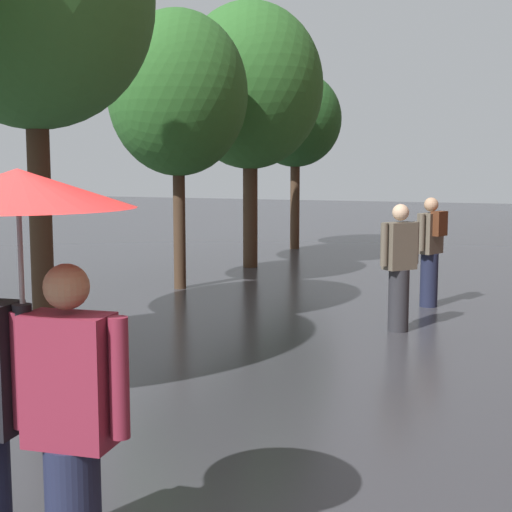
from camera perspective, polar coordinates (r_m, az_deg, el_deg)
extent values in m
cylinder|color=#473323|center=(9.17, -16.21, 2.57)|extent=(0.27, 0.27, 2.88)
ellipsoid|color=#387533|center=(9.33, -16.77, 18.34)|extent=(2.79, 2.79, 2.95)
cylinder|color=#473323|center=(12.63, -5.91, 2.57)|extent=(0.21, 0.21, 2.26)
ellipsoid|color=#2D6628|center=(12.65, -6.04, 12.34)|extent=(2.33, 2.33, 2.73)
cylinder|color=#473323|center=(15.23, -0.44, 3.69)|extent=(0.30, 0.30, 2.43)
ellipsoid|color=#2D6628|center=(15.28, -0.45, 12.95)|extent=(2.94, 2.94, 3.33)
cylinder|color=#473323|center=(18.60, 3.01, 4.15)|extent=(0.23, 0.23, 2.33)
ellipsoid|color=#235623|center=(18.61, 3.05, 10.46)|extent=(2.27, 2.27, 2.34)
cylinder|color=black|center=(3.64, -17.39, -7.96)|extent=(0.09, 0.09, 0.57)
cube|color=maroon|center=(3.54, -14.15, -9.25)|extent=(0.42, 0.26, 0.62)
sphere|color=#9E7051|center=(3.44, -14.36, -2.30)|extent=(0.21, 0.21, 0.21)
cylinder|color=maroon|center=(3.66, -17.61, -8.33)|extent=(0.09, 0.09, 0.56)
cylinder|color=maroon|center=(3.42, -10.47, -9.20)|extent=(0.09, 0.09, 0.56)
cylinder|color=#9E9EA3|center=(3.62, -17.44, -5.15)|extent=(0.02, 0.02, 1.13)
cone|color=red|center=(3.55, -17.82, 4.97)|extent=(1.07, 1.07, 0.18)
cylinder|color=#2D2D33|center=(9.60, 10.90, -3.36)|extent=(0.26, 0.26, 0.79)
cube|color=#665B4C|center=(9.50, 10.99, 0.77)|extent=(0.43, 0.45, 0.60)
sphere|color=beige|center=(9.46, 11.05, 3.31)|extent=(0.21, 0.21, 0.21)
cylinder|color=#665B4C|center=(9.66, 12.14, 1.02)|extent=(0.09, 0.09, 0.54)
cylinder|color=#665B4C|center=(9.34, 9.82, 0.87)|extent=(0.09, 0.09, 0.54)
cylinder|color=#1E233D|center=(11.34, 13.15, -1.81)|extent=(0.26, 0.26, 0.80)
cube|color=#665B4C|center=(11.25, 13.25, 1.71)|extent=(0.36, 0.45, 0.60)
sphere|color=tan|center=(11.22, 13.31, 3.87)|extent=(0.21, 0.21, 0.21)
cylinder|color=#665B4C|center=(11.04, 12.60, 1.78)|extent=(0.09, 0.09, 0.54)
cylinder|color=#665B4C|center=(11.47, 13.89, 1.94)|extent=(0.09, 0.09, 0.54)
cube|color=#592D19|center=(11.17, 13.89, 2.44)|extent=(0.23, 0.29, 0.36)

